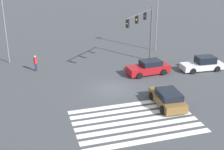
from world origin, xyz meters
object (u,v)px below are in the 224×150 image
car_0 (203,64)px  car_2 (149,68)px  car_1 (168,98)px  street_light_pole_a (157,18)px  street_light_pole_b (4,16)px  pedestrian (35,62)px  traffic_signal_mast (144,25)px

car_0 → car_2: (-6.34, 0.66, 0.01)m
car_1 → car_2: bearing=-7.0°
street_light_pole_a → street_light_pole_b: street_light_pole_b is taller
street_light_pole_b → pedestrian: bearing=-53.0°
car_0 → street_light_pole_b: bearing=-20.1°
traffic_signal_mast → pedestrian: 12.78m
pedestrian → street_light_pole_a: size_ratio=0.25×
car_1 → car_0: bearing=-44.9°
car_2 → traffic_signal_mast: bearing=-100.0°
car_1 → street_light_pole_b: bearing=43.5°
street_light_pole_a → car_2: bearing=-118.8°
car_0 → pedestrian: size_ratio=2.68×
car_0 → street_light_pole_a: bearing=-73.9°
street_light_pole_a → car_0: bearing=-77.0°
car_2 → pedestrian: (-11.77, 4.50, 0.30)m
car_0 → pedestrian: pedestrian is taller
car_1 → pedestrian: (-10.35, 12.02, 0.32)m
pedestrian → street_light_pole_b: size_ratio=0.19×
pedestrian → street_light_pole_b: (-2.91, 3.86, 4.65)m
car_0 → car_2: car_0 is taller
street_light_pole_b → car_1: bearing=-50.1°
traffic_signal_mast → street_light_pole_a: street_light_pole_a is taller
car_1 → street_light_pole_b: street_light_pole_b is taller
car_2 → street_light_pole_a: size_ratio=0.65×
car_0 → car_1: size_ratio=1.09×
car_1 → street_light_pole_b: (-13.26, 15.88, 4.97)m
car_1 → street_light_pole_a: street_light_pole_a is taller
traffic_signal_mast → car_2: 4.86m
car_1 → street_light_pole_b: 21.28m
pedestrian → street_light_pole_a: 16.84m
car_0 → street_light_pole_a: size_ratio=0.66×
car_2 → street_light_pole_a: bearing=-123.3°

